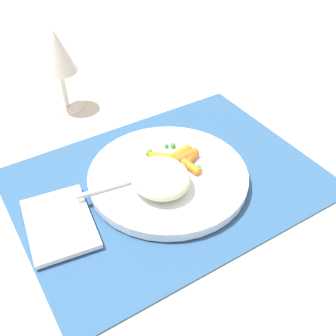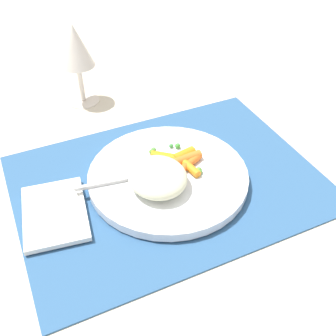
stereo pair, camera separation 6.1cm
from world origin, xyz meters
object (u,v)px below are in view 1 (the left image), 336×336
object	(u,v)px
rice_mound	(160,178)
wine_glass	(57,54)
carrot_portion	(180,158)
fork	(147,177)
napkin	(60,224)
plate	(168,176)

from	to	relation	value
rice_mound	wine_glass	world-z (taller)	wine_glass
carrot_portion	fork	xyz separation A→B (m)	(-0.07, -0.01, -0.00)
carrot_portion	napkin	xyz separation A→B (m)	(-0.21, -0.01, -0.02)
carrot_portion	plate	bearing A→B (deg)	-156.80
plate	carrot_portion	xyz separation A→B (m)	(0.03, 0.01, 0.01)
carrot_portion	fork	world-z (taller)	carrot_portion
carrot_portion	napkin	distance (m)	0.22
rice_mound	napkin	size ratio (longest dim) A/B	0.74
rice_mound	napkin	xyz separation A→B (m)	(-0.16, 0.02, -0.03)
carrot_portion	wine_glass	distance (m)	0.31
rice_mound	carrot_portion	distance (m)	0.07
rice_mound	carrot_portion	world-z (taller)	rice_mound
carrot_portion	napkin	bearing A→B (deg)	-176.24
rice_mound	carrot_portion	bearing A→B (deg)	31.16
wine_glass	napkin	bearing A→B (deg)	-112.97
plate	fork	distance (m)	0.04
wine_glass	plate	bearing A→B (deg)	-79.62
wine_glass	fork	bearing A→B (deg)	-86.08
fork	rice_mound	bearing A→B (deg)	-74.03
carrot_portion	fork	bearing A→B (deg)	-173.19
fork	napkin	distance (m)	0.15
plate	rice_mound	world-z (taller)	rice_mound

